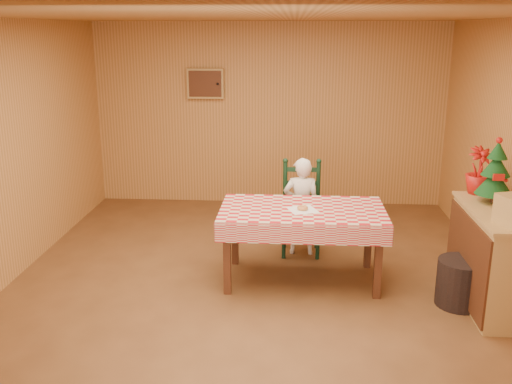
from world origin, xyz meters
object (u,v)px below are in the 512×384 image
dining_table (302,216)px  shelf_unit (494,258)px  storage_bin (461,283)px  seated_child (301,206)px  christmas_tree (495,173)px  ladder_chair (301,210)px

dining_table → shelf_unit: size_ratio=1.34×
storage_bin → dining_table: bearing=162.6°
storage_bin → seated_child: bearing=141.1°
shelf_unit → christmas_tree: 0.79m
christmas_tree → storage_bin: 1.07m
dining_table → ladder_chair: bearing=90.0°
dining_table → seated_child: bearing=90.0°
dining_table → shelf_unit: 1.83m
seated_child → shelf_unit: 2.12m
dining_table → seated_child: 0.74m
seated_child → shelf_unit: (1.76, -1.17, -0.10)m
dining_table → ladder_chair: size_ratio=1.53×
ladder_chair → shelf_unit: bearing=-35.0°
ladder_chair → shelf_unit: 2.15m
dining_table → christmas_tree: bearing=-6.3°
dining_table → seated_child: seated_child is taller
dining_table → christmas_tree: size_ratio=2.67×
shelf_unit → christmas_tree: bearing=88.0°
shelf_unit → storage_bin: size_ratio=2.80×
ladder_chair → shelf_unit: size_ratio=0.87×
ladder_chair → seated_child: (-0.00, -0.06, 0.06)m
dining_table → storage_bin: bearing=-17.4°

